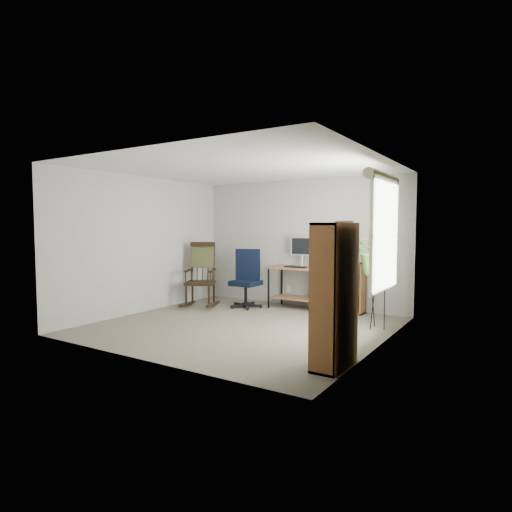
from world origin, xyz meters
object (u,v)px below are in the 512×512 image
Objects in this scene: tall_bookshelf at (335,296)px; low_bookshelf at (340,287)px; office_chair at (246,278)px; rocking_chair at (200,274)px; desk at (298,288)px.

low_bookshelf is at bearing 109.94° from tall_bookshelf.
rocking_chair is (-0.79, -0.36, 0.07)m from office_chair.
office_chair is at bearing -160.81° from low_bookshelf.
rocking_chair is 3.99m from tall_bookshelf.
low_bookshelf is at bearing -3.64° from office_chair.
rocking_chair is 2.61m from low_bookshelf.
office_chair reaches higher than desk.
rocking_chair is at bearing -178.19° from office_chair.
desk is 1.87m from rocking_chair.
office_chair is at bearing -152.70° from desk.
desk is 1.19× the size of low_bookshelf.
desk is at bearing -0.09° from rocking_chair.
low_bookshelf is 0.58× the size of tall_bookshelf.
rocking_chair is 1.38× the size of low_bookshelf.
office_chair is (-0.87, -0.45, 0.17)m from desk.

